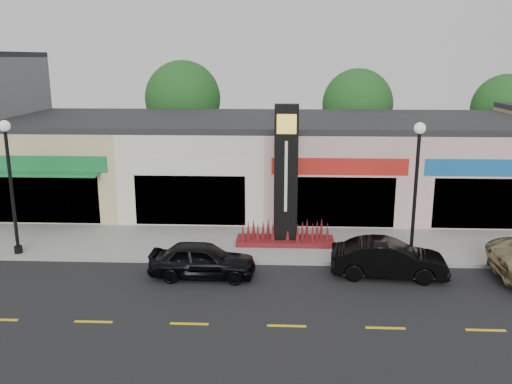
% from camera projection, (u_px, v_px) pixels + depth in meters
% --- Properties ---
extents(ground, '(120.00, 120.00, 0.00)m').
position_uv_depth(ground, '(203.00, 284.00, 19.60)').
color(ground, black).
rests_on(ground, ground).
extents(sidewalk, '(52.00, 4.30, 0.15)m').
position_uv_depth(sidewalk, '(217.00, 243.00, 23.80)').
color(sidewalk, gray).
rests_on(sidewalk, ground).
extents(curb, '(52.00, 0.20, 0.15)m').
position_uv_depth(curb, '(210.00, 261.00, 21.62)').
color(curb, gray).
rests_on(curb, ground).
extents(shop_beige, '(7.00, 10.85, 4.80)m').
position_uv_depth(shop_beige, '(81.00, 159.00, 30.50)').
color(shop_beige, tan).
rests_on(shop_beige, ground).
extents(shop_cream, '(7.00, 10.01, 4.80)m').
position_uv_depth(shop_cream, '(204.00, 160.00, 30.21)').
color(shop_cream, beige).
rests_on(shop_cream, ground).
extents(shop_pink_w, '(7.00, 10.01, 4.80)m').
position_uv_depth(shop_pink_w, '(330.00, 161.00, 29.90)').
color(shop_pink_w, beige).
rests_on(shop_pink_w, ground).
extents(shop_pink_e, '(7.00, 10.01, 4.80)m').
position_uv_depth(shop_pink_e, '(458.00, 163.00, 29.60)').
color(shop_pink_e, beige).
rests_on(shop_pink_e, ground).
extents(tree_rear_west, '(5.20, 5.20, 7.83)m').
position_uv_depth(tree_rear_west, '(183.00, 99.00, 37.41)').
color(tree_rear_west, '#382619').
rests_on(tree_rear_west, ground).
extents(tree_rear_mid, '(4.80, 4.80, 7.29)m').
position_uv_depth(tree_rear_mid, '(357.00, 104.00, 36.97)').
color(tree_rear_mid, '#382619').
rests_on(tree_rear_mid, ground).
extents(tree_rear_east, '(4.60, 4.60, 6.94)m').
position_uv_depth(tree_rear_east, '(506.00, 108.00, 36.60)').
color(tree_rear_east, '#382619').
rests_on(tree_rear_east, ground).
extents(lamp_west_near, '(0.44, 0.44, 5.47)m').
position_uv_depth(lamp_west_near, '(10.00, 174.00, 21.53)').
color(lamp_west_near, black).
rests_on(lamp_west_near, sidewalk).
extents(lamp_east_near, '(0.44, 0.44, 5.47)m').
position_uv_depth(lamp_east_near, '(416.00, 178.00, 20.84)').
color(lamp_east_near, black).
rests_on(lamp_east_near, sidewalk).
extents(pylon_sign, '(4.20, 1.30, 6.00)m').
position_uv_depth(pylon_sign, '(286.00, 196.00, 22.99)').
color(pylon_sign, '#560E19').
rests_on(pylon_sign, sidewalk).
extents(car_black_sedan, '(1.66, 3.98, 1.35)m').
position_uv_depth(car_black_sedan, '(202.00, 260.00, 20.13)').
color(car_black_sedan, black).
rests_on(car_black_sedan, ground).
extents(car_black_conv, '(1.85, 4.35, 1.40)m').
position_uv_depth(car_black_conv, '(388.00, 259.00, 20.15)').
color(car_black_conv, black).
rests_on(car_black_conv, ground).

